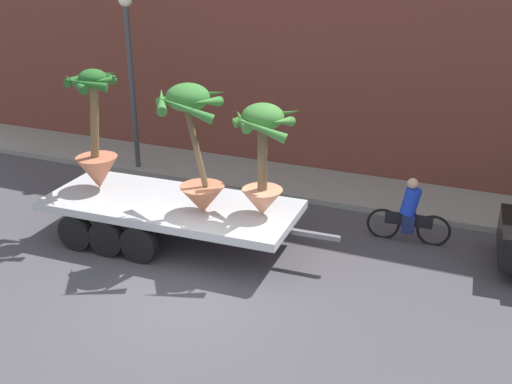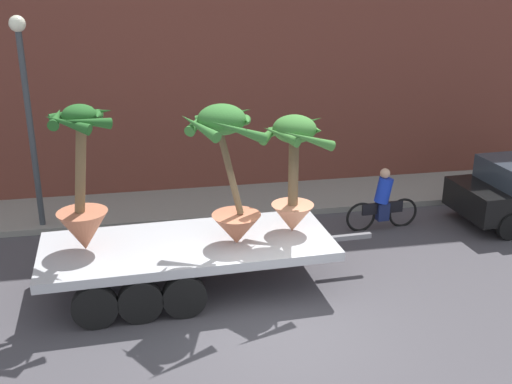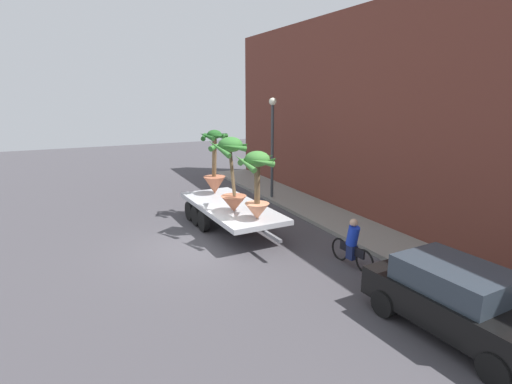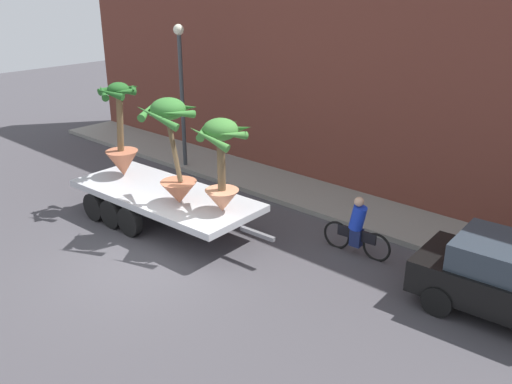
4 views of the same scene
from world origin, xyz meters
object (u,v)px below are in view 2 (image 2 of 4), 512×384
object	(u,v)px
potted_palm_rear	(229,172)
potted_palm_middle	(82,193)
flatbed_trailer	(175,254)
potted_palm_front	(294,168)
street_lamp	(27,97)
cyclist	(383,202)

from	to	relation	value
potted_palm_rear	potted_palm_middle	size ratio (longest dim) A/B	0.99
flatbed_trailer	potted_palm_front	world-z (taller)	potted_palm_front
potted_palm_middle	street_lamp	xyz separation A→B (m)	(-1.32, 3.46, 1.13)
potted_palm_rear	potted_palm_front	bearing A→B (deg)	16.03
potted_palm_middle	cyclist	world-z (taller)	potted_palm_middle
potted_palm_rear	potted_palm_front	size ratio (longest dim) A/B	1.15
potted_palm_rear	cyclist	world-z (taller)	potted_palm_rear
street_lamp	flatbed_trailer	bearing A→B (deg)	-50.23
cyclist	street_lamp	distance (m)	8.52
flatbed_trailer	street_lamp	distance (m)	5.20
cyclist	street_lamp	size ratio (longest dim) A/B	0.38
potted_palm_rear	street_lamp	size ratio (longest dim) A/B	0.56
potted_palm_front	potted_palm_rear	bearing A→B (deg)	-163.97
potted_palm_middle	flatbed_trailer	bearing A→B (deg)	-2.03
potted_palm_middle	street_lamp	world-z (taller)	street_lamp
potted_palm_middle	street_lamp	size ratio (longest dim) A/B	0.57
potted_palm_middle	cyclist	size ratio (longest dim) A/B	1.49
cyclist	potted_palm_rear	bearing A→B (deg)	-150.28
potted_palm_middle	potted_palm_front	xyz separation A→B (m)	(3.97, 0.10, 0.20)
flatbed_trailer	cyclist	bearing A→B (deg)	22.28
potted_palm_front	cyclist	bearing A→B (deg)	35.34
potted_palm_rear	potted_palm_front	distance (m)	1.38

